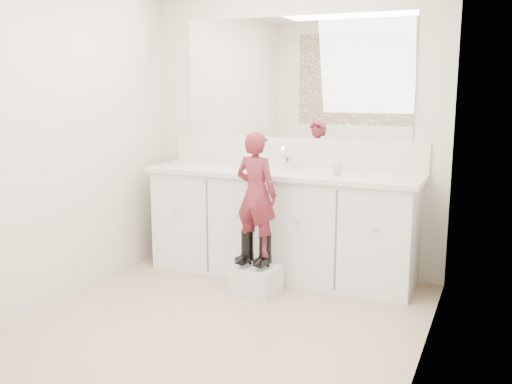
% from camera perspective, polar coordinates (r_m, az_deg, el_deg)
% --- Properties ---
extents(floor, '(3.00, 3.00, 0.00)m').
position_cam_1_polar(floor, '(3.86, -4.36, -13.62)').
color(floor, '#948261').
rests_on(floor, ground).
extents(wall_back, '(2.60, 0.00, 2.60)m').
position_cam_1_polar(wall_back, '(4.90, 3.77, 6.17)').
color(wall_back, beige).
rests_on(wall_back, floor).
extents(wall_front, '(2.60, 0.00, 2.60)m').
position_cam_1_polar(wall_front, '(2.34, -22.34, 0.38)').
color(wall_front, beige).
rests_on(wall_front, floor).
extents(wall_left, '(0.00, 3.00, 3.00)m').
position_cam_1_polar(wall_left, '(4.31, -20.10, 4.91)').
color(wall_left, beige).
rests_on(wall_left, floor).
extents(wall_right, '(0.00, 3.00, 3.00)m').
position_cam_1_polar(wall_right, '(3.14, 16.79, 3.17)').
color(wall_right, beige).
rests_on(wall_right, floor).
extents(vanity_cabinet, '(2.20, 0.55, 0.85)m').
position_cam_1_polar(vanity_cabinet, '(4.77, 2.52, -3.38)').
color(vanity_cabinet, silver).
rests_on(vanity_cabinet, floor).
extents(countertop, '(2.28, 0.58, 0.04)m').
position_cam_1_polar(countertop, '(4.67, 2.50, 1.88)').
color(countertop, beige).
rests_on(countertop, vanity_cabinet).
extents(backsplash, '(2.28, 0.03, 0.25)m').
position_cam_1_polar(backsplash, '(4.91, 3.68, 4.00)').
color(backsplash, beige).
rests_on(backsplash, countertop).
extents(mirror, '(2.00, 0.02, 1.00)m').
position_cam_1_polar(mirror, '(4.88, 3.78, 11.32)').
color(mirror, white).
rests_on(mirror, wall_back).
extents(dot_panel, '(2.00, 0.01, 1.20)m').
position_cam_1_polar(dot_panel, '(2.32, -22.96, 11.44)').
color(dot_panel, '#472819').
rests_on(dot_panel, wall_front).
extents(faucet, '(0.08, 0.08, 0.10)m').
position_cam_1_polar(faucet, '(4.81, 3.22, 2.98)').
color(faucet, silver).
rests_on(faucet, countertop).
extents(cup, '(0.09, 0.09, 0.08)m').
position_cam_1_polar(cup, '(4.49, 8.08, 2.20)').
color(cup, '#C0BA9A').
rests_on(cup, countertop).
extents(soap_bottle, '(0.11, 0.11, 0.19)m').
position_cam_1_polar(soap_bottle, '(4.79, -0.72, 3.50)').
color(soap_bottle, white).
rests_on(soap_bottle, countertop).
extents(step_stool, '(0.37, 0.32, 0.21)m').
position_cam_1_polar(step_stool, '(4.45, 0.02, -8.73)').
color(step_stool, silver).
rests_on(step_stool, floor).
extents(boot_left, '(0.13, 0.20, 0.27)m').
position_cam_1_polar(boot_left, '(4.41, -0.88, -5.63)').
color(boot_left, black).
rests_on(boot_left, step_stool).
extents(boot_right, '(0.13, 0.20, 0.27)m').
position_cam_1_polar(boot_right, '(4.35, 0.93, -5.86)').
color(boot_right, black).
rests_on(boot_right, step_stool).
extents(toddler, '(0.37, 0.28, 0.94)m').
position_cam_1_polar(toddler, '(4.27, 0.02, -0.18)').
color(toddler, '#9F3046').
rests_on(toddler, step_stool).
extents(toothbrush, '(0.14, 0.03, 0.06)m').
position_cam_1_polar(toothbrush, '(4.22, 0.80, 0.79)').
color(toothbrush, '#D35289').
rests_on(toothbrush, toddler).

